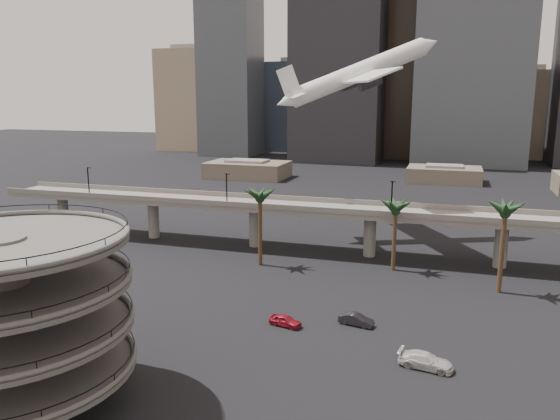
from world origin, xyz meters
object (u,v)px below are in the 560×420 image
(overpass, at_px, (311,212))
(car_c, at_px, (426,361))
(car_a, at_px, (285,320))
(airborne_jet, at_px, (358,74))
(parking_ramp, at_px, (6,307))
(car_b, at_px, (356,320))

(overpass, bearing_deg, car_c, -60.12)
(car_a, bearing_deg, airborne_jet, 13.16)
(overpass, xyz_separation_m, airborne_jet, (5.32, 15.97, 25.45))
(car_c, bearing_deg, parking_ramp, 126.55)
(car_a, height_order, car_c, car_c)
(airborne_jet, height_order, car_b, airborne_jet)
(parking_ramp, xyz_separation_m, car_c, (35.93, 19.09, -9.00))
(car_b, relative_size, car_c, 0.77)
(car_a, bearing_deg, car_b, -57.89)
(car_a, xyz_separation_m, car_b, (8.46, 2.94, 0.01))
(car_b, bearing_deg, overpass, 34.58)
(car_a, bearing_deg, car_c, -95.75)
(overpass, height_order, car_b, overpass)
(airborne_jet, bearing_deg, car_c, -102.12)
(car_b, bearing_deg, parking_ramp, 146.32)
(airborne_jet, xyz_separation_m, car_a, (0.20, -49.99, -32.07))
(overpass, distance_m, car_a, 35.10)
(overpass, height_order, car_a, overpass)
(airborne_jet, bearing_deg, overpass, -138.05)
(overpass, bearing_deg, parking_ramp, -102.43)
(car_a, relative_size, car_c, 0.73)
(parking_ramp, bearing_deg, overpass, 77.57)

